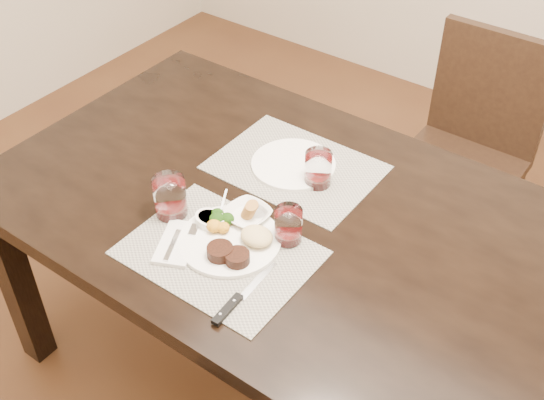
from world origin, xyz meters
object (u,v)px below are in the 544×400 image
Objects in this scene: chair_far at (470,142)px; dinner_plate at (233,240)px; wine_glass_near at (288,227)px; steak_knife at (235,302)px; far_plate at (293,164)px; cracker_bowl at (247,215)px.

chair_far is 1.18m from dinner_plate.
wine_glass_near is (-0.10, -1.03, 0.29)m from chair_far.
dinner_plate reaches higher than steak_knife.
far_plate is (-0.26, -0.77, 0.26)m from chair_far.
cracker_bowl is at bearing 89.35° from dinner_plate.
far_plate is at bearing 122.20° from wine_glass_near.
chair_far reaches higher than wine_glass_near.
dinner_plate is 0.37m from far_plate.
dinner_plate is 1.11× the size of steak_knife.
cracker_bowl is 1.33× the size of wine_glass_near.
dinner_plate is at bearing -135.95° from wine_glass_near.
steak_knife is at bearing -93.24° from chair_far.
cracker_bowl is 0.53× the size of far_plate.
steak_knife is (-0.07, -1.28, 0.26)m from chair_far.
cracker_bowl is (-0.23, -1.03, 0.27)m from chair_far.
chair_far is 1.08m from wine_glass_near.
steak_knife is 2.42× the size of wine_glass_near.
steak_knife is 0.54m from far_plate.
dinner_plate is 0.20m from steak_knife.
far_plate is (-0.03, 0.26, -0.01)m from cracker_bowl.
chair_far is 9.23× the size of wine_glass_near.
chair_far is at bearing 84.63° from wine_glass_near.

